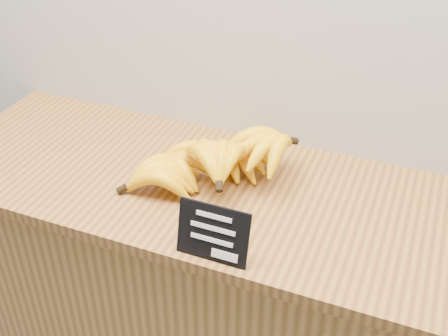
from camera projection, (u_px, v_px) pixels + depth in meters
counter at (231, 322)px, 1.62m from camera, size 1.45×0.50×0.90m
counter_top at (232, 193)px, 1.36m from camera, size 1.54×0.54×0.03m
chalkboard_sign at (213, 233)px, 1.12m from camera, size 0.15×0.04×0.12m
banana_pile at (217, 159)px, 1.35m from camera, size 0.45×0.32×0.12m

